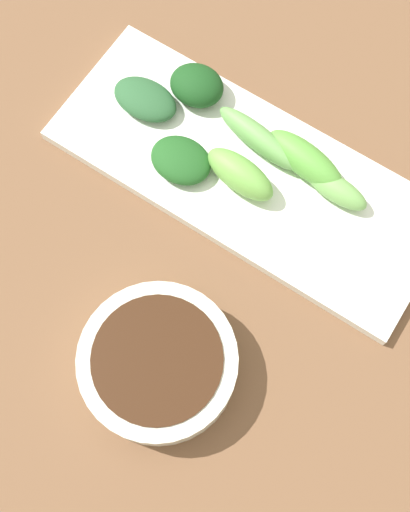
% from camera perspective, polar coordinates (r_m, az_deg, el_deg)
% --- Properties ---
extents(tabletop, '(2.10, 2.10, 0.02)m').
position_cam_1_polar(tabletop, '(0.61, 2.03, 0.08)').
color(tabletop, brown).
rests_on(tabletop, ground).
extents(sauce_bowl, '(0.13, 0.13, 0.04)m').
position_cam_1_polar(sauce_bowl, '(0.55, -4.00, -9.09)').
color(sauce_bowl, silver).
rests_on(sauce_bowl, tabletop).
extents(serving_plate, '(0.14, 0.36, 0.01)m').
position_cam_1_polar(serving_plate, '(0.62, 3.54, 7.07)').
color(serving_plate, white).
rests_on(serving_plate, tabletop).
extents(broccoli_stalk_0, '(0.04, 0.09, 0.03)m').
position_cam_1_polar(broccoli_stalk_0, '(0.61, 8.59, 8.11)').
color(broccoli_stalk_0, '#5CA83F').
rests_on(broccoli_stalk_0, serving_plate).
extents(broccoli_leafy_1, '(0.05, 0.06, 0.03)m').
position_cam_1_polar(broccoli_leafy_1, '(0.64, -0.71, 14.37)').
color(broccoli_leafy_1, '#19491C').
rests_on(broccoli_leafy_1, serving_plate).
extents(broccoli_leafy_2, '(0.05, 0.06, 0.02)m').
position_cam_1_polar(broccoli_leafy_2, '(0.61, -2.07, 8.18)').
color(broccoli_leafy_2, '#205921').
rests_on(broccoli_leafy_2, serving_plate).
extents(broccoli_stalk_3, '(0.04, 0.07, 0.03)m').
position_cam_1_polar(broccoli_stalk_3, '(0.60, 3.02, 6.98)').
color(broccoli_stalk_3, '#71B54B').
rests_on(broccoli_stalk_3, serving_plate).
extents(broccoli_stalk_4, '(0.03, 0.06, 0.02)m').
position_cam_1_polar(broccoli_stalk_4, '(0.61, 11.15, 5.63)').
color(broccoli_stalk_4, '#75B45A').
rests_on(broccoli_stalk_4, serving_plate).
extents(broccoli_leafy_5, '(0.04, 0.07, 0.02)m').
position_cam_1_polar(broccoli_leafy_5, '(0.64, -5.14, 13.19)').
color(broccoli_leafy_5, '#2C5E34').
rests_on(broccoli_leafy_5, serving_plate).
extents(broccoli_stalk_6, '(0.04, 0.09, 0.02)m').
position_cam_1_polar(broccoli_stalk_6, '(0.62, 4.60, 10.00)').
color(broccoli_stalk_6, '#6CAA57').
rests_on(broccoli_stalk_6, serving_plate).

